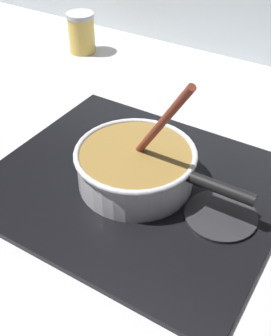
{
  "coord_description": "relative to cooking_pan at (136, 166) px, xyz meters",
  "views": [
    {
      "loc": [
        0.36,
        -0.44,
        0.57
      ],
      "look_at": [
        0.02,
        0.11,
        0.05
      ],
      "focal_mm": 46.01,
      "sensor_mm": 36.0,
      "label": 1
    }
  ],
  "objects": [
    {
      "name": "condiment_jar",
      "position": [
        -0.48,
        0.46,
        0.01
      ],
      "size": [
        0.09,
        0.09,
        0.12
      ],
      "color": "gold",
      "rests_on": "ground"
    },
    {
      "name": "cooking_pan",
      "position": [
        0.0,
        0.0,
        0.0
      ],
      "size": [
        0.35,
        0.23,
        0.26
      ],
      "color": "silver",
      "rests_on": "hob_plate"
    },
    {
      "name": "ground",
      "position": [
        -0.02,
        -0.11,
        -0.07
      ],
      "size": [
        2.4,
        1.6,
        0.04
      ],
      "primitive_type": "cube",
      "color": "#B7B7BC"
    },
    {
      "name": "spare_burner",
      "position": [
        0.18,
        0.0,
        -0.04
      ],
      "size": [
        0.13,
        0.13,
        0.01
      ],
      "primitive_type": "cylinder",
      "color": "#262628",
      "rests_on": "hob_plate"
    },
    {
      "name": "hob_plate",
      "position": [
        -0.0,
        0.0,
        -0.05
      ],
      "size": [
        0.56,
        0.48,
        0.01
      ],
      "primitive_type": "cube",
      "color": "black",
      "rests_on": "ground"
    },
    {
      "name": "burner_ring",
      "position": [
        -0.0,
        0.0,
        -0.04
      ],
      "size": [
        0.17,
        0.17,
        0.01
      ],
      "primitive_type": "torus",
      "color": "#592D0C",
      "rests_on": "hob_plate"
    }
  ]
}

